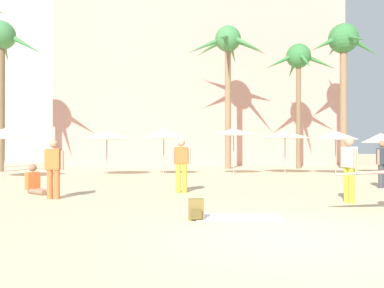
# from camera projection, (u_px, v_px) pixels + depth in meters

# --- Properties ---
(ground) EXTENTS (120.00, 120.00, 0.00)m
(ground) POSITION_uv_depth(u_px,v_px,m) (287.00, 238.00, 6.46)
(ground) COLOR beige
(hotel_pink) EXTENTS (21.40, 11.31, 12.67)m
(hotel_pink) POSITION_uv_depth(u_px,v_px,m) (195.00, 89.00, 34.94)
(hotel_pink) COLOR #DB9989
(hotel_pink) RESTS_ON ground
(palm_tree_far_left) EXTENTS (4.88, 5.15, 9.36)m
(palm_tree_far_left) POSITION_uv_depth(u_px,v_px,m) (343.00, 50.00, 26.21)
(palm_tree_far_left) COLOR #896B4C
(palm_tree_far_left) RESTS_ON ground
(palm_tree_left) EXTENTS (5.52, 5.28, 9.10)m
(palm_tree_left) POSITION_uv_depth(u_px,v_px,m) (228.00, 51.00, 25.79)
(palm_tree_left) COLOR #896B4C
(palm_tree_left) RESTS_ON ground
(palm_tree_right) EXTENTS (5.05, 4.94, 7.98)m
(palm_tree_right) POSITION_uv_depth(u_px,v_px,m) (299.00, 64.00, 25.88)
(palm_tree_right) COLOR brown
(palm_tree_right) RESTS_ON ground
(palm_tree_far_right) EXTENTS (5.02, 5.04, 8.55)m
(palm_tree_far_right) POSITION_uv_depth(u_px,v_px,m) (1.00, 51.00, 22.96)
(palm_tree_far_right) COLOR brown
(palm_tree_far_right) RESTS_ON ground
(cafe_umbrella_0) EXTENTS (2.14, 2.14, 2.36)m
(cafe_umbrella_0) POSITION_uv_depth(u_px,v_px,m) (234.00, 132.00, 20.58)
(cafe_umbrella_0) COLOR gray
(cafe_umbrella_0) RESTS_ON ground
(cafe_umbrella_1) EXTENTS (2.24, 2.24, 2.33)m
(cafe_umbrella_1) POSITION_uv_depth(u_px,v_px,m) (164.00, 134.00, 20.39)
(cafe_umbrella_1) COLOR gray
(cafe_umbrella_1) RESTS_ON ground
(cafe_umbrella_2) EXTENTS (2.04, 2.04, 2.14)m
(cafe_umbrella_2) POSITION_uv_depth(u_px,v_px,m) (381.00, 138.00, 21.71)
(cafe_umbrella_2) COLOR gray
(cafe_umbrella_2) RESTS_ON ground
(cafe_umbrella_3) EXTENTS (2.73, 2.73, 2.27)m
(cafe_umbrella_3) POSITION_uv_depth(u_px,v_px,m) (5.00, 134.00, 18.63)
(cafe_umbrella_3) COLOR gray
(cafe_umbrella_3) RESTS_ON ground
(cafe_umbrella_4) EXTENTS (2.60, 2.60, 2.19)m
(cafe_umbrella_4) POSITION_uv_depth(u_px,v_px,m) (107.00, 135.00, 20.02)
(cafe_umbrella_4) COLOR gray
(cafe_umbrella_4) RESTS_ON ground
(cafe_umbrella_5) EXTENTS (2.71, 2.71, 2.23)m
(cafe_umbrella_5) POSITION_uv_depth(u_px,v_px,m) (285.00, 135.00, 21.29)
(cafe_umbrella_5) COLOR gray
(cafe_umbrella_5) RESTS_ON ground
(cafe_umbrella_6) EXTENTS (2.27, 2.27, 2.23)m
(cafe_umbrella_6) POSITION_uv_depth(u_px,v_px,m) (336.00, 135.00, 20.85)
(cafe_umbrella_6) COLOR gray
(cafe_umbrella_6) RESTS_ON ground
(beach_towel) EXTENTS (1.83, 1.10, 0.01)m
(beach_towel) POSITION_uv_depth(u_px,v_px,m) (239.00, 217.00, 8.27)
(beach_towel) COLOR white
(beach_towel) RESTS_ON ground
(backpack) EXTENTS (0.31, 0.26, 0.42)m
(backpack) POSITION_uv_depth(u_px,v_px,m) (196.00, 210.00, 8.03)
(backpack) COLOR brown
(backpack) RESTS_ON ground
(person_mid_left) EXTENTS (0.60, 0.25, 1.70)m
(person_mid_left) POSITION_uv_depth(u_px,v_px,m) (181.00, 163.00, 12.67)
(person_mid_left) COLOR gold
(person_mid_left) RESTS_ON ground
(person_mid_right) EXTENTS (0.94, 0.98, 0.91)m
(person_mid_right) POSITION_uv_depth(u_px,v_px,m) (36.00, 183.00, 12.45)
(person_mid_right) COLOR #936B51
(person_mid_right) RESTS_ON ground
(person_near_right) EXTENTS (0.57, 0.39, 1.65)m
(person_near_right) POSITION_uv_depth(u_px,v_px,m) (382.00, 162.00, 14.10)
(person_near_right) COLOR #3D3D42
(person_near_right) RESTS_ON ground
(person_near_left) EXTENTS (0.26, 0.61, 1.70)m
(person_near_left) POSITION_uv_depth(u_px,v_px,m) (349.00, 166.00, 10.44)
(person_near_left) COLOR gold
(person_near_left) RESTS_ON ground
(person_far_left) EXTENTS (0.61, 0.29, 1.65)m
(person_far_left) POSITION_uv_depth(u_px,v_px,m) (53.00, 166.00, 11.20)
(person_far_left) COLOR orange
(person_far_left) RESTS_ON ground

